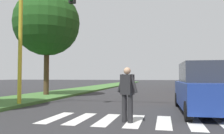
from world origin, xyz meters
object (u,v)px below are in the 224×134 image
object	(u,v)px
tree_mid	(47,23)
suv_crossing	(205,89)
traffic_light_gantry	(71,11)
pedestrian_performer	(127,92)
sedan_midblock	(188,82)

from	to	relation	value
tree_mid	suv_crossing	xyz separation A→B (m)	(9.62, -5.12, -4.27)
traffic_light_gantry	pedestrian_performer	xyz separation A→B (m)	(2.93, -2.50, -3.42)
tree_mid	traffic_light_gantry	distance (m)	6.59
pedestrian_performer	tree_mid	bearing A→B (deg)	132.35
suv_crossing	traffic_light_gantry	bearing A→B (deg)	-179.81
tree_mid	pedestrian_performer	bearing A→B (deg)	-47.65
tree_mid	suv_crossing	world-z (taller)	tree_mid
traffic_light_gantry	pedestrian_performer	world-z (taller)	traffic_light_gantry
suv_crossing	tree_mid	bearing A→B (deg)	151.96
traffic_light_gantry	sedan_midblock	distance (m)	18.00
traffic_light_gantry	sedan_midblock	bearing A→B (deg)	68.11
pedestrian_performer	suv_crossing	distance (m)	3.66
suv_crossing	sedan_midblock	world-z (taller)	suv_crossing
pedestrian_performer	sedan_midblock	world-z (taller)	sedan_midblock
suv_crossing	sedan_midblock	bearing A→B (deg)	86.52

